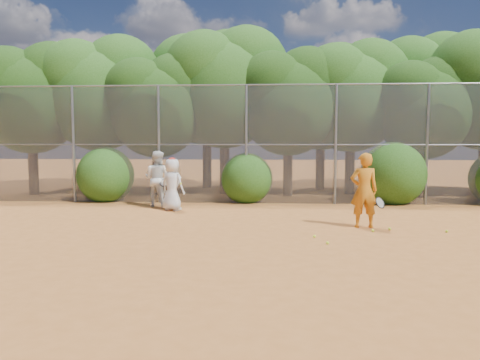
{
  "coord_description": "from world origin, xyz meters",
  "views": [
    {
      "loc": [
        -0.25,
        -9.86,
        2.18
      ],
      "look_at": [
        -1.0,
        2.5,
        1.1
      ],
      "focal_mm": 35.0,
      "sensor_mm": 36.0,
      "label": 1
    }
  ],
  "objects": [
    {
      "name": "tree_1",
      "position": [
        -6.94,
        8.54,
        4.16
      ],
      "size": [
        4.64,
        4.03,
        6.35
      ],
      "color": "black",
      "rests_on": "ground"
    },
    {
      "name": "ball_2",
      "position": [
        0.78,
        0.44,
        0.03
      ],
      "size": [
        0.07,
        0.07,
        0.07
      ],
      "primitive_type": "sphere",
      "color": "#CDEF2B",
      "rests_on": "ground"
    },
    {
      "name": "tree_5",
      "position": [
        3.06,
        9.04,
        4.05
      ],
      "size": [
        4.51,
        3.92,
        6.17
      ],
      "color": "black",
      "rests_on": "ground"
    },
    {
      "name": "tree_11",
      "position": [
        2.06,
        10.64,
        4.16
      ],
      "size": [
        4.64,
        4.03,
        6.35
      ],
      "color": "black",
      "rests_on": "ground"
    },
    {
      "name": "tree_2",
      "position": [
        -4.45,
        7.83,
        3.58
      ],
      "size": [
        3.99,
        3.47,
        5.47
      ],
      "color": "black",
      "rests_on": "ground"
    },
    {
      "name": "ball_5",
      "position": [
        2.69,
        3.96,
        0.03
      ],
      "size": [
        0.07,
        0.07,
        0.07
      ],
      "primitive_type": "sphere",
      "color": "#CDEF2B",
      "rests_on": "ground"
    },
    {
      "name": "player_yellow",
      "position": [
        2.11,
        1.75,
        0.92
      ],
      "size": [
        0.86,
        0.59,
        1.85
      ],
      "rotation": [
        0.0,
        0.0,
        3.16
      ],
      "color": "orange",
      "rests_on": "ground"
    },
    {
      "name": "player_white",
      "position": [
        -3.85,
        5.06,
        0.9
      ],
      "size": [
        1.04,
        0.91,
        1.81
      ],
      "rotation": [
        0.0,
        0.0,
        2.85
      ],
      "color": "silver",
      "rests_on": "ground"
    },
    {
      "name": "fence_back",
      "position": [
        -0.12,
        6.0,
        2.05
      ],
      "size": [
        20.05,
        0.09,
        4.03
      ],
      "color": "gray",
      "rests_on": "ground"
    },
    {
      "name": "tree_0",
      "position": [
        -9.44,
        8.04,
        3.93
      ],
      "size": [
        4.38,
        3.81,
        6.0
      ],
      "color": "black",
      "rests_on": "ground"
    },
    {
      "name": "tree_10",
      "position": [
        -2.93,
        11.05,
        4.63
      ],
      "size": [
        5.15,
        4.48,
        7.06
      ],
      "color": "black",
      "rests_on": "ground"
    },
    {
      "name": "tree_3",
      "position": [
        -1.94,
        8.84,
        4.4
      ],
      "size": [
        4.89,
        4.26,
        6.7
      ],
      "color": "black",
      "rests_on": "ground"
    },
    {
      "name": "ground",
      "position": [
        0.0,
        0.0,
        0.0
      ],
      "size": [
        80.0,
        80.0,
        0.0
      ],
      "primitive_type": "plane",
      "color": "#A75D25",
      "rests_on": "ground"
    },
    {
      "name": "tree_6",
      "position": [
        5.55,
        8.03,
        3.47
      ],
      "size": [
        3.86,
        3.36,
        5.29
      ],
      "color": "black",
      "rests_on": "ground"
    },
    {
      "name": "ball_3",
      "position": [
        3.93,
        1.2,
        0.03
      ],
      "size": [
        0.07,
        0.07,
        0.07
      ],
      "primitive_type": "sphere",
      "color": "#CDEF2B",
      "rests_on": "ground"
    },
    {
      "name": "player_teen",
      "position": [
        -3.18,
        4.21,
        0.81
      ],
      "size": [
        0.93,
        0.8,
        1.63
      ],
      "rotation": [
        0.0,
        0.0,
        2.7
      ],
      "color": "silver",
      "rests_on": "ground"
    },
    {
      "name": "tree_12",
      "position": [
        6.56,
        11.24,
        4.51
      ],
      "size": [
        5.02,
        4.37,
        6.88
      ],
      "color": "black",
      "rests_on": "ground"
    },
    {
      "name": "ball_4",
      "position": [
        0.99,
        -0.21,
        0.03
      ],
      "size": [
        0.07,
        0.07,
        0.07
      ],
      "primitive_type": "sphere",
      "color": "#CDEF2B",
      "rests_on": "ground"
    },
    {
      "name": "ball_0",
      "position": [
        2.22,
        1.18,
        0.03
      ],
      "size": [
        0.07,
        0.07,
        0.07
      ],
      "primitive_type": "sphere",
      "color": "#CDEF2B",
      "rests_on": "ground"
    },
    {
      "name": "tree_4",
      "position": [
        0.55,
        8.24,
        3.76
      ],
      "size": [
        4.19,
        3.64,
        5.73
      ],
      "color": "black",
      "rests_on": "ground"
    },
    {
      "name": "ball_1",
      "position": [
        2.67,
        1.42,
        0.03
      ],
      "size": [
        0.07,
        0.07,
        0.07
      ],
      "primitive_type": "sphere",
      "color": "#CDEF2B",
      "rests_on": "ground"
    },
    {
      "name": "bush_2",
      "position": [
        4.0,
        6.3,
        1.1
      ],
      "size": [
        2.2,
        2.2,
        2.2
      ],
      "primitive_type": "sphere",
      "color": "#204C13",
      "rests_on": "ground"
    },
    {
      "name": "bush_1",
      "position": [
        -1.0,
        6.3,
        0.9
      ],
      "size": [
        1.8,
        1.8,
        1.8
      ],
      "primitive_type": "sphere",
      "color": "#204C13",
      "rests_on": "ground"
    },
    {
      "name": "bush_0",
      "position": [
        -6.0,
        6.3,
        1.0
      ],
      "size": [
        2.0,
        2.0,
        2.0
      ],
      "primitive_type": "sphere",
      "color": "#204C13",
      "rests_on": "ground"
    },
    {
      "name": "tree_9",
      "position": [
        -7.94,
        10.84,
        4.34
      ],
      "size": [
        4.83,
        4.2,
        6.62
      ],
      "color": "black",
      "rests_on": "ground"
    }
  ]
}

